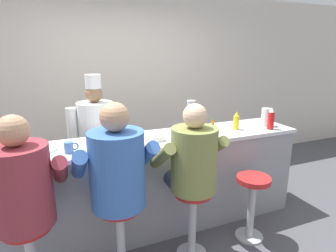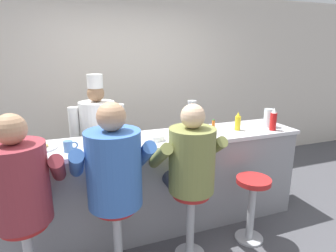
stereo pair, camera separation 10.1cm
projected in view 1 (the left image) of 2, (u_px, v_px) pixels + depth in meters
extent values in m
plane|color=#4C4C51|center=(170.00, 240.00, 2.85)|extent=(20.00, 20.00, 0.00)
cube|color=beige|center=(121.00, 86.00, 4.18)|extent=(10.00, 0.06, 2.70)
cube|color=gray|center=(159.00, 184.00, 3.00)|extent=(3.06, 0.59, 0.96)
cube|color=silver|center=(159.00, 139.00, 2.87)|extent=(3.12, 0.61, 0.04)
cylinder|color=red|center=(271.00, 121.00, 3.15)|extent=(0.07, 0.07, 0.20)
cone|color=white|center=(272.00, 110.00, 3.12)|extent=(0.06, 0.06, 0.06)
cylinder|color=yellow|center=(236.00, 123.00, 3.14)|extent=(0.06, 0.06, 0.16)
cone|color=yellow|center=(237.00, 114.00, 3.12)|extent=(0.05, 0.05, 0.05)
cylinder|color=orange|center=(213.00, 127.00, 3.00)|extent=(0.03, 0.03, 0.15)
cylinder|color=#287F2D|center=(213.00, 120.00, 2.98)|extent=(0.02, 0.02, 0.01)
cylinder|color=silver|center=(266.00, 117.00, 3.29)|extent=(0.11, 0.11, 0.21)
cube|color=silver|center=(271.00, 116.00, 3.31)|extent=(0.01, 0.01, 0.13)
cylinder|color=white|center=(42.00, 150.00, 2.48)|extent=(0.25, 0.25, 0.02)
ellipsoid|color=#E0BC60|center=(41.00, 147.00, 2.47)|extent=(0.11, 0.09, 0.03)
cylinder|color=white|center=(157.00, 138.00, 2.77)|extent=(0.15, 0.15, 0.05)
cylinder|color=beige|center=(4.00, 149.00, 2.41)|extent=(0.09, 0.09, 0.09)
torus|color=beige|center=(11.00, 147.00, 2.43)|extent=(0.06, 0.02, 0.06)
cylinder|color=#4C7AB2|center=(69.00, 148.00, 2.42)|extent=(0.08, 0.08, 0.10)
torus|color=#4C7AB2|center=(75.00, 146.00, 2.43)|extent=(0.07, 0.01, 0.07)
cylinder|color=#B7BABF|center=(191.00, 117.00, 3.00)|extent=(0.09, 0.09, 0.34)
cylinder|color=silver|center=(191.00, 101.00, 2.96)|extent=(0.09, 0.09, 0.01)
cube|color=silver|center=(185.00, 133.00, 2.81)|extent=(0.10, 0.06, 0.12)
cube|color=black|center=(186.00, 134.00, 2.78)|extent=(0.06, 0.01, 0.04)
cylinder|color=red|center=(27.00, 227.00, 2.00)|extent=(0.33, 0.33, 0.05)
cylinder|color=#33384C|center=(13.00, 210.00, 2.13)|extent=(0.15, 0.41, 0.15)
cylinder|color=#33384C|center=(42.00, 205.00, 2.21)|extent=(0.15, 0.41, 0.15)
cylinder|color=maroon|center=(21.00, 186.00, 1.91)|extent=(0.41, 0.41, 0.58)
cylinder|color=maroon|center=(60.00, 170.00, 2.11)|extent=(0.11, 0.44, 0.35)
sphere|color=tan|center=(13.00, 131.00, 1.81)|extent=(0.21, 0.21, 0.21)
cylinder|color=#B2B5BA|center=(121.00, 241.00, 2.32)|extent=(0.07, 0.07, 0.63)
cylinder|color=red|center=(119.00, 208.00, 2.24)|extent=(0.33, 0.33, 0.05)
cylinder|color=#33384C|center=(101.00, 193.00, 2.38)|extent=(0.16, 0.43, 0.16)
cylinder|color=#33384C|center=(125.00, 189.00, 2.46)|extent=(0.16, 0.43, 0.16)
cylinder|color=#3866B7|center=(117.00, 169.00, 2.16)|extent=(0.43, 0.43, 0.61)
cylinder|color=#3866B7|center=(79.00, 165.00, 2.16)|extent=(0.11, 0.46, 0.37)
cylinder|color=#3866B7|center=(146.00, 156.00, 2.36)|extent=(0.11, 0.46, 0.37)
sphere|color=tan|center=(115.00, 117.00, 2.05)|extent=(0.22, 0.22, 0.22)
cylinder|color=#B2B5BA|center=(192.00, 223.00, 2.57)|extent=(0.07, 0.07, 0.63)
cylinder|color=red|center=(193.00, 192.00, 2.49)|extent=(0.33, 0.33, 0.05)
cylinder|color=#33384C|center=(174.00, 181.00, 2.62)|extent=(0.15, 0.40, 0.15)
cylinder|color=#33384C|center=(193.00, 177.00, 2.69)|extent=(0.15, 0.40, 0.15)
cylinder|color=olive|center=(194.00, 160.00, 2.41)|extent=(0.40, 0.40, 0.57)
cylinder|color=olive|center=(162.00, 156.00, 2.41)|extent=(0.10, 0.43, 0.34)
cylinder|color=olive|center=(212.00, 149.00, 2.60)|extent=(0.10, 0.43, 0.34)
sphere|color=#DBB28E|center=(195.00, 116.00, 2.31)|extent=(0.21, 0.21, 0.21)
cylinder|color=#B2B5BA|center=(249.00, 236.00, 2.90)|extent=(0.28, 0.28, 0.02)
cylinder|color=#B2B5BA|center=(251.00, 208.00, 2.81)|extent=(0.07, 0.07, 0.63)
cylinder|color=red|center=(254.00, 179.00, 2.73)|extent=(0.33, 0.33, 0.05)
cube|color=#232328|center=(100.00, 179.00, 3.38)|extent=(0.31, 0.17, 0.74)
cube|color=white|center=(99.00, 168.00, 3.30)|extent=(0.28, 0.02, 0.45)
cylinder|color=white|center=(96.00, 126.00, 3.21)|extent=(0.40, 0.40, 0.56)
sphere|color=#8C6647|center=(94.00, 94.00, 3.11)|extent=(0.19, 0.19, 0.19)
cylinder|color=white|center=(93.00, 81.00, 3.08)|extent=(0.17, 0.17, 0.15)
cylinder|color=white|center=(72.00, 129.00, 3.11)|extent=(0.11, 0.11, 0.47)
cylinder|color=white|center=(118.00, 124.00, 3.31)|extent=(0.11, 0.11, 0.47)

